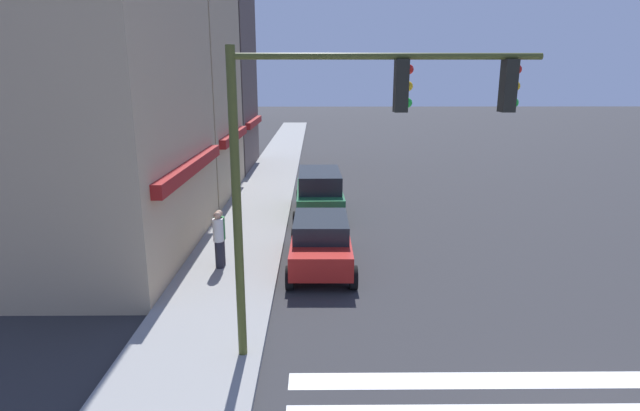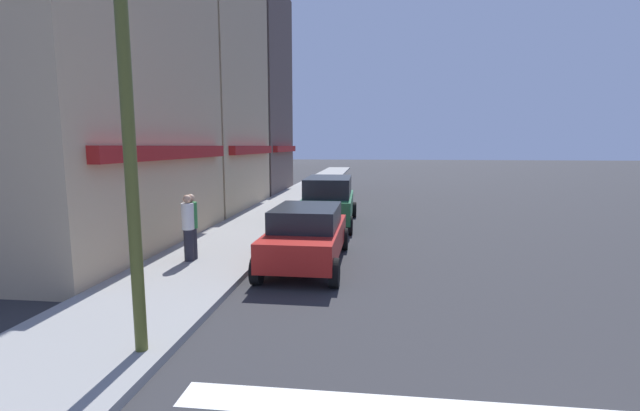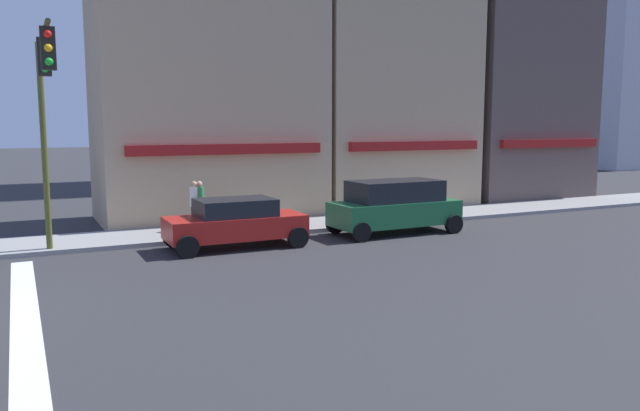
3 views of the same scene
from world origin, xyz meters
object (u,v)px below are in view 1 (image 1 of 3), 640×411
pedestrian_white_shirt (219,239)px  sedan_red (321,240)px  suv_green (319,192)px  pedestrian_green_top (220,237)px  traffic_signal (345,140)px

pedestrian_white_shirt → sedan_red: bearing=28.9°
suv_green → pedestrian_green_top: size_ratio=2.68×
traffic_signal → pedestrian_green_top: traffic_signal is taller
suv_green → sedan_red: bearing=178.8°
traffic_signal → suv_green: 12.04m
pedestrian_white_shirt → pedestrian_green_top: 0.19m
sedan_red → pedestrian_white_shirt: bearing=100.0°
sedan_red → pedestrian_green_top: bearing=96.5°
suv_green → pedestrian_green_top: (-6.37, 3.08, 0.04)m
pedestrian_white_shirt → pedestrian_green_top: bearing=105.3°
suv_green → pedestrian_green_top: bearing=153.0°
traffic_signal → suv_green: (11.48, 0.39, -3.62)m
sedan_red → suv_green: suv_green is taller
sedan_red → pedestrian_green_top: pedestrian_green_top is taller
traffic_signal → sedan_red: 6.65m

